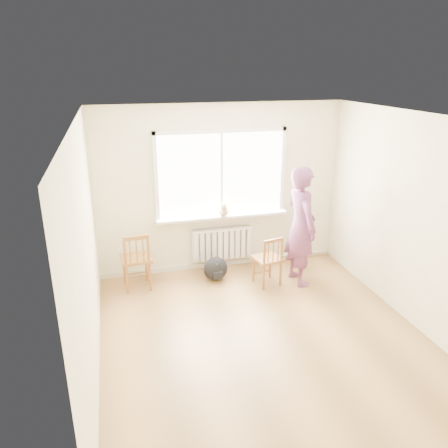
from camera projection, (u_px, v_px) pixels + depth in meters
floor at (265, 340)px, 5.43m from camera, size 4.50×4.50×0.00m
ceiling at (274, 119)px, 4.51m from camera, size 4.50×4.50×0.00m
back_wall at (221, 189)px, 7.02m from camera, size 4.00×0.01×2.70m
window at (221, 170)px, 6.89m from camera, size 2.12×0.05×1.42m
windowsill at (223, 216)px, 7.06m from camera, size 2.15×0.22×0.04m
radiator at (222, 243)px, 7.24m from camera, size 1.00×0.12×0.55m
heating_pipe at (290, 255)px, 7.69m from camera, size 1.40×0.04×0.04m
baseboard at (221, 263)px, 7.45m from camera, size 4.00×0.03×0.08m
chair_left at (137, 261)px, 6.54m from camera, size 0.48×0.46×0.91m
chair_right at (269, 261)px, 6.67m from camera, size 0.47×0.45×0.81m
person at (301, 226)px, 6.62m from camera, size 0.50×0.71×1.85m
cat at (223, 210)px, 6.93m from camera, size 0.23×0.41×0.28m
backpack at (216, 269)px, 6.91m from camera, size 0.45×0.38×0.38m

